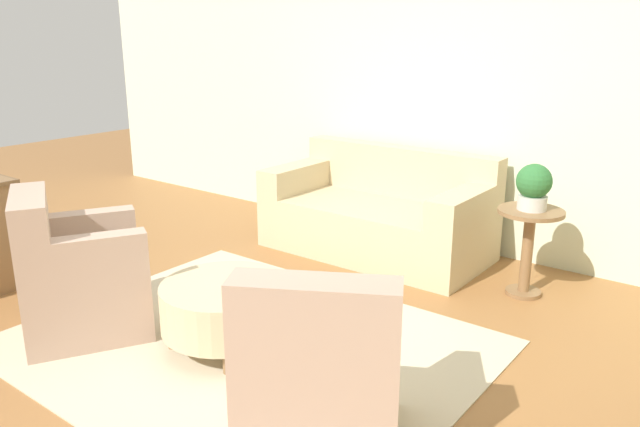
# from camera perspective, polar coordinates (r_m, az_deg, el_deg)

# --- Properties ---
(ground_plane) EXTENTS (16.00, 16.00, 0.00)m
(ground_plane) POSITION_cam_1_polar(r_m,az_deg,el_deg) (3.95, -6.74, -11.93)
(ground_plane) COLOR #996638
(wall_back) EXTENTS (8.97, 0.12, 2.80)m
(wall_back) POSITION_cam_1_polar(r_m,az_deg,el_deg) (5.60, 11.49, 11.29)
(wall_back) COLOR beige
(wall_back) RESTS_ON ground_plane
(rug) EXTENTS (2.75, 2.21, 0.01)m
(rug) POSITION_cam_1_polar(r_m,az_deg,el_deg) (3.95, -6.74, -11.87)
(rug) COLOR beige
(rug) RESTS_ON ground_plane
(couch) EXTENTS (1.89, 0.95, 0.88)m
(couch) POSITION_cam_1_polar(r_m,az_deg,el_deg) (5.43, 5.40, -0.18)
(couch) COLOR #C6B289
(couch) RESTS_ON ground_plane
(armchair_left) EXTENTS (0.96, 0.97, 0.93)m
(armchair_left) POSITION_cam_1_polar(r_m,az_deg,el_deg) (4.22, -21.38, -5.50)
(armchair_left) COLOR tan
(armchair_left) RESTS_ON rug
(armchair_right) EXTENTS (0.96, 0.97, 0.93)m
(armchair_right) POSITION_cam_1_polar(r_m,az_deg,el_deg) (2.88, 0.19, -14.87)
(armchair_right) COLOR tan
(armchair_right) RESTS_ON rug
(ottoman_table) EXTENTS (0.79, 0.79, 0.40)m
(ottoman_table) POSITION_cam_1_polar(r_m,az_deg,el_deg) (3.85, -8.56, -8.35)
(ottoman_table) COLOR #C6B289
(ottoman_table) RESTS_ON rug
(side_table) EXTENTS (0.46, 0.46, 0.65)m
(side_table) POSITION_cam_1_polar(r_m,az_deg,el_deg) (4.72, 18.52, -2.18)
(side_table) COLOR olive
(side_table) RESTS_ON ground_plane
(potted_plant_on_side_table) EXTENTS (0.25, 0.25, 0.33)m
(potted_plant_on_side_table) POSITION_cam_1_polar(r_m,az_deg,el_deg) (4.62, 18.95, 2.40)
(potted_plant_on_side_table) COLOR beige
(potted_plant_on_side_table) RESTS_ON side_table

